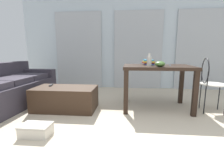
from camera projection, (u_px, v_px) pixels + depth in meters
The scene contains 13 objects.
ground_plane at pixel (142, 113), 2.73m from camera, with size 8.04×8.04×0.00m, color beige.
wall_back at pixel (138, 43), 4.54m from camera, with size 6.27×0.10×2.41m, color silver.
curtains at pixel (138, 51), 4.49m from camera, with size 4.46×0.03×2.03m.
couch at pixel (6, 90), 3.05m from camera, with size 0.94×2.05×0.77m.
coffee_table at pixel (66, 98), 2.89m from camera, with size 1.03×0.58×0.39m.
craft_table at pixel (157, 72), 2.88m from camera, with size 1.14×0.80×0.75m.
wire_chair at pixel (209, 79), 2.72m from camera, with size 0.41×0.43×0.88m.
bottle_near at pixel (149, 61), 2.80m from camera, with size 0.08×0.08×0.20m.
bowl at pixel (160, 64), 2.59m from camera, with size 0.15×0.15×0.09m, color #477033.
book_stack at pixel (149, 62), 3.04m from camera, with size 0.25×0.30×0.09m.
scissors at pixel (169, 65), 2.93m from camera, with size 0.09×0.09×0.00m.
tv_remote_primary at pixel (51, 85), 3.00m from camera, with size 0.04×0.17×0.02m, color #232326.
shoebox at pixel (36, 130), 1.99m from camera, with size 0.35×0.23×0.14m.
Camera 1 is at (-0.23, -1.36, 0.96)m, focal length 27.23 mm.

